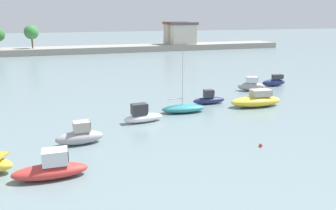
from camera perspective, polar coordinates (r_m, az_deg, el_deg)
The scene contains 10 objects.
moored_boat_2 at distance 20.67m, azimuth -18.99°, elevation -10.02°, with size 4.23×1.50×1.70m.
moored_boat_3 at distance 25.33m, azimuth -14.58°, elevation -5.02°, with size 3.43×1.37×1.68m.
moored_boat_4 at distance 29.57m, azimuth -4.34°, elevation -1.76°, with size 3.64×1.37×1.68m.
moored_boat_5 at distance 32.56m, azimuth 2.59°, elevation -0.54°, with size 4.39×2.02×5.83m.
moored_boat_6 at distance 35.95m, azimuth 6.88°, elevation 0.98°, with size 3.57×1.26×1.51m.
moored_boat_7 at distance 35.81m, azimuth 14.62°, elevation 0.79°, with size 5.58×2.39×1.73m.
moored_boat_8 at distance 43.25m, azimuth 13.81°, elevation 3.22°, with size 3.53×2.33×1.76m.
moored_boat_9 at distance 47.02m, azimuth 17.42°, elevation 3.76°, with size 3.40×1.14×1.53m.
mooring_buoy_2 at distance 25.05m, azimuth 15.31°, elevation -6.51°, with size 0.25×0.25×0.25m, color red.
distant_shoreline at distance 89.62m, azimuth -15.52°, elevation 9.67°, with size 121.96×8.58×7.99m.
Camera 1 is at (-2.34, -6.69, 8.96)m, focal length 36.30 mm.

